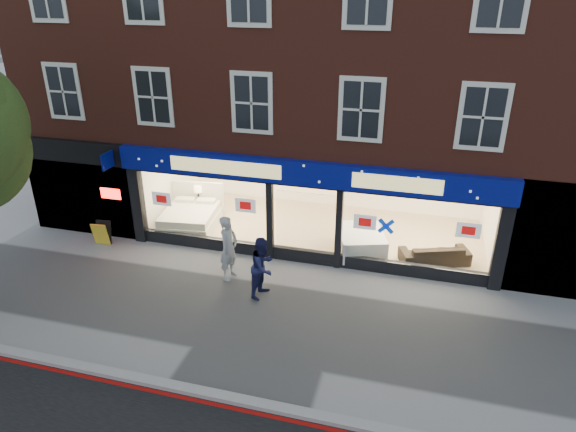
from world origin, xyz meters
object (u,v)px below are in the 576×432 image
at_px(sofa, 435,253).
at_px(a_board, 102,233).
at_px(pedestrian_blue, 263,267).
at_px(pedestrian_grey, 229,248).
at_px(mattress_stack, 360,241).
at_px(display_bed, 191,216).

relative_size(sofa, a_board, 2.55).
height_order(sofa, a_board, a_board).
distance_m(sofa, pedestrian_blue, 5.34).
height_order(pedestrian_grey, pedestrian_blue, pedestrian_grey).
xyz_separation_m(a_board, pedestrian_blue, (5.95, -1.42, 0.47)).
height_order(sofa, pedestrian_blue, pedestrian_blue).
bearing_deg(a_board, pedestrian_blue, -19.17).
bearing_deg(a_board, sofa, 2.22).
bearing_deg(pedestrian_grey, mattress_stack, -46.63).
height_order(mattress_stack, pedestrian_blue, pedestrian_blue).
height_order(display_bed, sofa, display_bed).
xyz_separation_m(sofa, a_board, (-10.43, -1.47, 0.00)).
height_order(mattress_stack, pedestrian_grey, pedestrian_grey).
bearing_deg(display_bed, mattress_stack, -10.61).
bearing_deg(display_bed, sofa, -10.42).
bearing_deg(pedestrian_grey, display_bed, 51.04).
height_order(mattress_stack, a_board, a_board).
bearing_deg(pedestrian_blue, mattress_stack, -23.58).
bearing_deg(pedestrian_grey, pedestrian_blue, -107.64).
bearing_deg(display_bed, pedestrian_blue, -49.32).
xyz_separation_m(mattress_stack, a_board, (-8.18, -1.57, -0.04)).
relative_size(mattress_stack, pedestrian_blue, 1.19).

